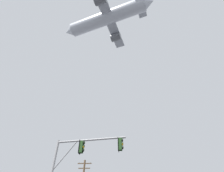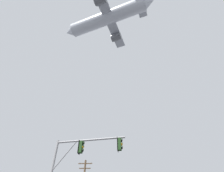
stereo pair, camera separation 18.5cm
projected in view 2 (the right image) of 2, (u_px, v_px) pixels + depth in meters
name	position (u px, v px, depth m)	size (l,w,h in m)	color
signal_pole_near	(77.00, 160.00, 12.49)	(5.62, 1.12, 6.56)	gray
airplane	(107.00, 18.00, 47.77)	(26.63, 20.56, 7.41)	#B7BCC6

